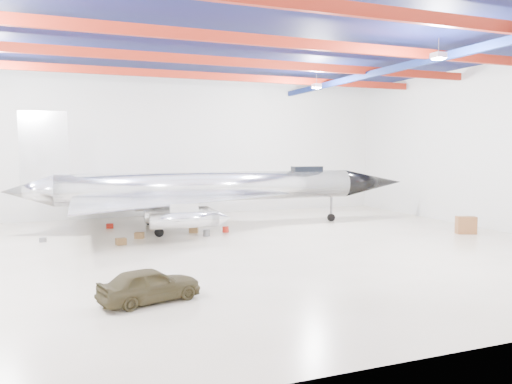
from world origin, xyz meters
name	(u,v)px	position (x,y,z in m)	size (l,w,h in m)	color
floor	(199,252)	(0.00, 0.00, 0.00)	(40.00, 40.00, 0.00)	#BFB398
wall_back	(150,147)	(0.00, 15.00, 5.50)	(40.00, 40.00, 0.00)	silver
wall_right	(494,147)	(20.00, 0.00, 5.50)	(30.00, 30.00, 0.00)	silver
ceiling	(196,37)	(0.00, 0.00, 11.00)	(40.00, 40.00, 0.00)	#0A0F38
ceiling_structure	(197,50)	(0.00, 0.00, 10.32)	(39.50, 29.50, 1.08)	maroon
jet_aircraft	(212,191)	(2.91, 7.54, 2.51)	(28.08, 16.61, 7.66)	silver
jeep	(150,285)	(-3.75, -7.64, 0.61)	(1.45, 3.60, 1.23)	#3C341E
desk	(466,225)	(17.21, -0.65, 0.55)	(1.20, 0.60, 1.10)	brown
crate_ply	(121,241)	(-3.57, 3.47, 0.19)	(0.53, 0.42, 0.37)	olive
toolbox_red	(110,226)	(-3.65, 9.71, 0.16)	(0.46, 0.37, 0.32)	#A41B10
engine_drum	(206,233)	(1.64, 4.41, 0.19)	(0.43, 0.43, 0.39)	#59595B
parts_bin	(194,230)	(1.19, 5.86, 0.19)	(0.55, 0.44, 0.38)	olive
crate_small	(43,240)	(-7.70, 5.95, 0.13)	(0.36, 0.29, 0.25)	#59595B
tool_chest	(226,229)	(3.18, 5.36, 0.19)	(0.41, 0.41, 0.37)	#A41B10
oil_barrel	(139,235)	(-2.33, 5.10, 0.18)	(0.52, 0.42, 0.37)	olive
spares_box	(158,227)	(-0.69, 8.04, 0.17)	(0.37, 0.37, 0.33)	#59595B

